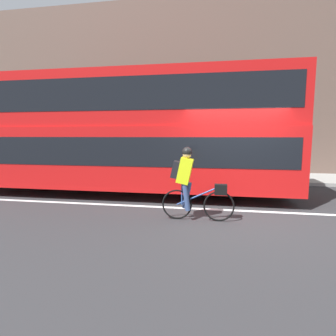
% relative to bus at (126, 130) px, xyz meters
% --- Properties ---
extents(ground_plane, '(80.00, 80.00, 0.00)m').
position_rel_bus_xyz_m(ground_plane, '(3.21, -1.68, -2.01)').
color(ground_plane, '#2D2D30').
extents(road_center_line, '(50.00, 0.14, 0.01)m').
position_rel_bus_xyz_m(road_center_line, '(3.21, -1.42, -2.01)').
color(road_center_line, silver).
rests_on(road_center_line, ground_plane).
extents(sidewalk_curb, '(60.00, 2.60, 0.12)m').
position_rel_bus_xyz_m(sidewalk_curb, '(3.21, 3.52, -1.95)').
color(sidewalk_curb, gray).
rests_on(sidewalk_curb, ground_plane).
extents(building_facade, '(60.00, 0.30, 8.17)m').
position_rel_bus_xyz_m(building_facade, '(3.21, 4.97, 2.07)').
color(building_facade, brown).
rests_on(building_facade, ground_plane).
extents(bus, '(9.90, 2.48, 3.61)m').
position_rel_bus_xyz_m(bus, '(0.00, 0.00, 0.00)').
color(bus, black).
rests_on(bus, ground_plane).
extents(cyclist_on_bike, '(1.57, 0.32, 1.59)m').
position_rel_bus_xyz_m(cyclist_on_bike, '(2.19, -2.31, -1.15)').
color(cyclist_on_bike, black).
rests_on(cyclist_on_bike, ground_plane).
extents(trash_bin, '(0.45, 0.45, 0.98)m').
position_rel_bus_xyz_m(trash_bin, '(3.49, 3.39, -1.40)').
color(trash_bin, '#262628').
rests_on(trash_bin, sidewalk_curb).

